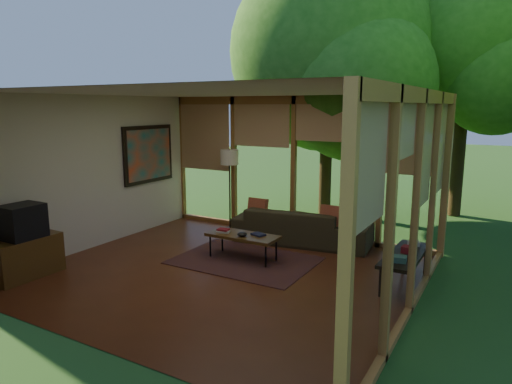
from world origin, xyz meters
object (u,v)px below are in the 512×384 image
Objects in this scene: floor_lamp at (229,162)px; side_console at (398,255)px; sofa at (294,225)px; media_cabinet at (25,257)px; coffee_table at (243,236)px; television at (22,221)px.

floor_lamp is 1.18× the size of side_console.
floor_lamp is at bearing 161.35° from side_console.
sofa reaches higher than side_console.
sofa is at bearing 153.11° from side_console.
media_cabinet is (-2.73, -3.58, -0.02)m from sofa.
sofa reaches higher than media_cabinet.
media_cabinet is at bearing -152.90° from side_console.
coffee_table is at bearing -174.93° from side_console.
television reaches higher than coffee_table.
television is at bearing -136.39° from coffee_table.
floor_lamp reaches higher than side_console.
sofa is 1.33× the size of floor_lamp.
floor_lamp is (1.19, 3.73, 0.56)m from television.
media_cabinet is 0.61× the size of floor_lamp.
sofa is 1.57× the size of side_console.
floor_lamp reaches higher than media_cabinet.
side_console is (3.66, -1.23, -1.00)m from floor_lamp.
television is at bearing 44.28° from sofa.
media_cabinet reaches higher than side_console.
television is at bearing -152.80° from side_console.
floor_lamp reaches higher than television.
television is 0.46× the size of coffee_table.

